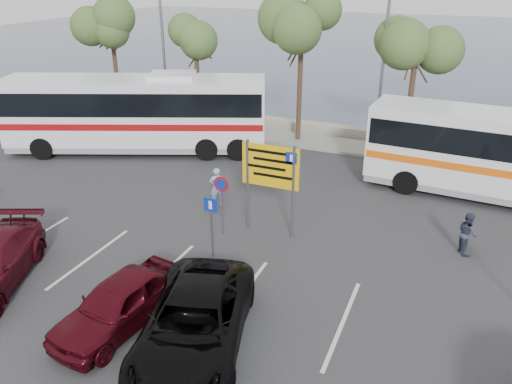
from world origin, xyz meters
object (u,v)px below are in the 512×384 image
at_px(street_lamp_right, 382,69).
at_px(coach_bus_left, 137,116).
at_px(car_red, 119,303).
at_px(pedestrian_near, 217,187).
at_px(direction_sign, 270,173).
at_px(street_lamp_left, 163,53).
at_px(suv_black, 194,323).
at_px(pedestrian_far, 467,233).

xyz_separation_m(street_lamp_right, coach_bus_left, (-12.00, -4.52, -2.61)).
xyz_separation_m(car_red, pedestrian_near, (-1.04, 8.01, 0.12)).
distance_m(direction_sign, coach_bus_left, 11.57).
height_order(street_lamp_left, coach_bus_left, street_lamp_left).
bearing_deg(car_red, direction_sign, 82.22).
xyz_separation_m(street_lamp_left, car_red, (9.12, -17.02, -3.87)).
distance_m(direction_sign, car_red, 7.16).
height_order(street_lamp_left, street_lamp_right, same).
bearing_deg(suv_black, street_lamp_left, 108.06).
xyz_separation_m(suv_black, pedestrian_far, (6.41, 8.02, -0.01)).
bearing_deg(pedestrian_far, car_red, 105.60).
distance_m(direction_sign, pedestrian_near, 3.57).
bearing_deg(pedestrian_near, car_red, 60.43).
height_order(street_lamp_right, pedestrian_near, street_lamp_right).
distance_m(coach_bus_left, suv_black, 16.38).
relative_size(coach_bus_left, suv_black, 2.45).
bearing_deg(pedestrian_near, street_lamp_left, -85.12).
bearing_deg(pedestrian_far, pedestrian_near, 63.34).
distance_m(car_red, pedestrian_near, 8.07).
distance_m(street_lamp_right, car_red, 17.88).
bearing_deg(coach_bus_left, suv_black, -49.92).
bearing_deg(pedestrian_near, pedestrian_far, 143.06).
bearing_deg(street_lamp_right, coach_bus_left, -159.37).
distance_m(coach_bus_left, pedestrian_near, 8.46).
bearing_deg(street_lamp_right, direction_sign, -100.94).
bearing_deg(street_lamp_right, car_red, -102.83).
bearing_deg(direction_sign, coach_bus_left, 149.87).
distance_m(pedestrian_near, pedestrian_far, 9.85).
xyz_separation_m(direction_sign, coach_bus_left, (-10.00, 5.81, -0.44)).
bearing_deg(street_lamp_left, car_red, -61.81).
height_order(street_lamp_left, suv_black, street_lamp_left).
bearing_deg(street_lamp_left, pedestrian_near, -48.13).
relative_size(car_red, pedestrian_far, 2.77).
bearing_deg(suv_black, car_red, 163.96).
relative_size(car_red, pedestrian_near, 2.52).
relative_size(suv_black, pedestrian_far, 3.64).
bearing_deg(pedestrian_far, street_lamp_left, 36.63).
relative_size(street_lamp_right, car_red, 1.87).
distance_m(street_lamp_right, coach_bus_left, 13.08).
xyz_separation_m(street_lamp_right, car_red, (-3.88, -17.02, -3.87)).
xyz_separation_m(coach_bus_left, pedestrian_near, (7.08, -4.50, -1.13)).
relative_size(direction_sign, pedestrian_near, 2.12).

